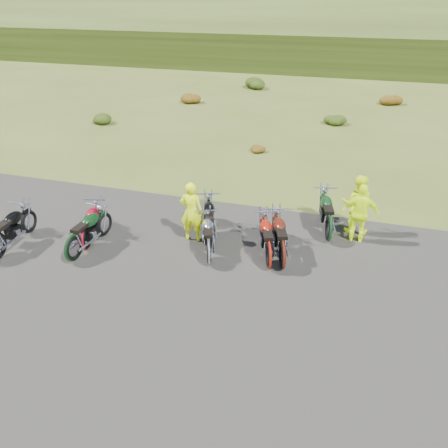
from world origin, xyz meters
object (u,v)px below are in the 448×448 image
(motorcycle_3, at_px, (209,264))
(motorcycle_0, at_px, (0,259))
(person_middle, at_px, (191,213))
(motorcycle_7, at_px, (327,241))

(motorcycle_3, bearing_deg, motorcycle_0, 84.07)
(person_middle, bearing_deg, motorcycle_3, 122.96)
(motorcycle_7, bearing_deg, motorcycle_3, 113.40)
(motorcycle_0, bearing_deg, motorcycle_7, -71.81)
(motorcycle_0, distance_m, motorcycle_7, 8.82)
(motorcycle_3, bearing_deg, person_middle, 19.20)
(person_middle, bearing_deg, motorcycle_7, -170.63)
(motorcycle_3, height_order, motorcycle_7, motorcycle_7)
(motorcycle_3, distance_m, motorcycle_7, 3.48)
(motorcycle_0, xyz_separation_m, person_middle, (4.50, 2.35, 0.87))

